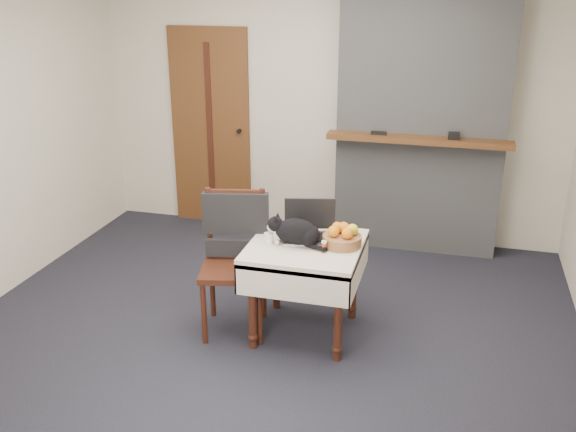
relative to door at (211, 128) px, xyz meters
name	(u,v)px	position (x,y,z in m)	size (l,w,h in m)	color
ground	(269,326)	(1.20, -1.97, -1.00)	(4.50, 4.50, 0.00)	black
room_shell	(285,79)	(1.20, -1.51, 0.76)	(4.52, 4.01, 2.61)	beige
door	(211,128)	(0.00, 0.00, 0.00)	(0.82, 0.10, 2.00)	brown
chimney	(422,112)	(2.10, -0.13, 0.30)	(1.62, 0.48, 2.60)	gray
side_table	(305,259)	(1.47, -1.97, -0.41)	(0.78, 0.78, 0.70)	#3E1510
laptop	(310,228)	(1.47, -1.84, -0.23)	(0.43, 0.39, 0.27)	#B7B7BC
cat	(297,232)	(1.42, -2.00, -0.21)	(0.45, 0.19, 0.22)	black
cream_jar	(269,238)	(1.22, -2.02, -0.26)	(0.06, 0.06, 0.07)	white
pill_bottle	(324,246)	(1.62, -2.07, -0.26)	(0.04, 0.04, 0.08)	#AD3E15
fruit_basket	(342,237)	(1.72, -1.93, -0.24)	(0.27, 0.27, 0.15)	olive
desk_clutter	(336,245)	(1.68, -1.95, -0.30)	(0.13, 0.02, 0.01)	black
chair	(235,241)	(0.95, -1.97, -0.34)	(0.55, 0.55, 1.03)	#3E1510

